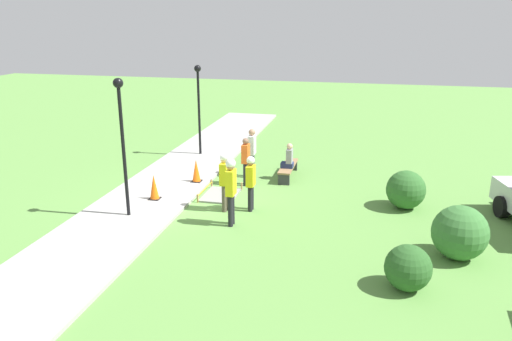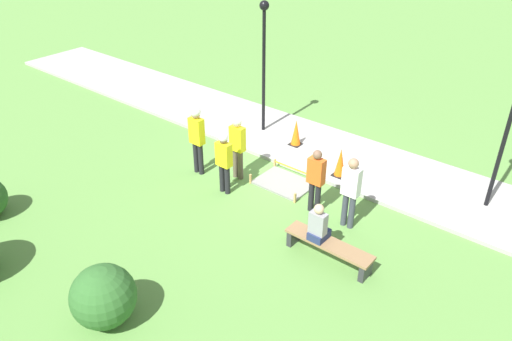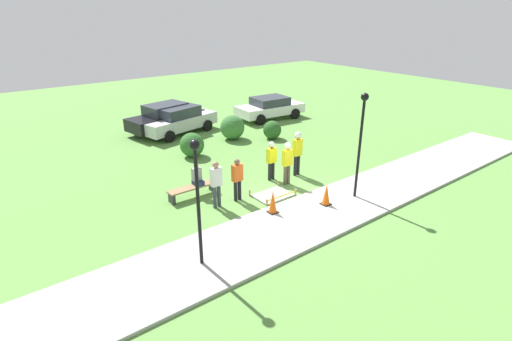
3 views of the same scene
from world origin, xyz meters
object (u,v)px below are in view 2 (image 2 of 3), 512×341
(park_bench, at_px, (329,247))
(lamppost_far, at_px, (512,114))
(bystander_in_gray_shirt, at_px, (351,189))
(lamppost_near, at_px, (264,49))
(person_seated_on_bench, at_px, (318,226))
(worker_trainee, at_px, (237,142))
(traffic_cone_far_patch, at_px, (296,133))
(worker_supervisor, at_px, (197,133))
(worker_assistant, at_px, (224,158))
(traffic_cone_near_patch, at_px, (340,162))
(bystander_in_orange_shirt, at_px, (316,178))

(park_bench, xyz_separation_m, lamppost_far, (-1.99, -4.06, 2.20))
(bystander_in_gray_shirt, xyz_separation_m, lamppost_near, (4.56, -2.61, 1.67))
(person_seated_on_bench, height_order, lamppost_near, lamppost_near)
(worker_trainee, xyz_separation_m, lamppost_far, (-5.65, -2.74, 1.43))
(park_bench, relative_size, lamppost_far, 0.54)
(park_bench, xyz_separation_m, person_seated_on_bench, (0.26, 0.05, 0.47))
(traffic_cone_far_patch, xyz_separation_m, park_bench, (-3.46, 3.70, -0.17))
(traffic_cone_far_patch, distance_m, worker_supervisor, 3.18)
(worker_supervisor, bearing_deg, worker_assistant, 167.31)
(person_seated_on_bench, relative_size, lamppost_far, 0.24)
(worker_trainee, distance_m, lamppost_far, 6.44)
(bystander_in_gray_shirt, height_order, lamppost_near, lamppost_near)
(worker_supervisor, bearing_deg, park_bench, 169.83)
(worker_supervisor, height_order, worker_trainee, worker_supervisor)
(traffic_cone_near_patch, relative_size, person_seated_on_bench, 0.90)
(person_seated_on_bench, relative_size, worker_assistant, 0.52)
(person_seated_on_bench, relative_size, lamppost_near, 0.22)
(traffic_cone_near_patch, bearing_deg, worker_trainee, 37.98)
(person_seated_on_bench, distance_m, bystander_in_gray_shirt, 1.35)
(person_seated_on_bench, distance_m, worker_supervisor, 4.51)
(traffic_cone_near_patch, distance_m, person_seated_on_bench, 3.30)
(park_bench, relative_size, bystander_in_orange_shirt, 1.18)
(person_seated_on_bench, bearing_deg, traffic_cone_near_patch, -67.35)
(traffic_cone_near_patch, distance_m, worker_trainee, 2.78)
(lamppost_far, bearing_deg, park_bench, 63.90)
(park_bench, height_order, person_seated_on_bench, person_seated_on_bench)
(lamppost_near, xyz_separation_m, lamppost_far, (-6.83, -0.16, -0.17))
(park_bench, bearing_deg, worker_supervisor, -10.17)
(worker_trainee, distance_m, bystander_in_gray_shirt, 3.37)
(lamppost_near, relative_size, lamppost_far, 1.08)
(lamppost_far, bearing_deg, person_seated_on_bench, 61.36)
(worker_supervisor, height_order, lamppost_far, lamppost_far)
(person_seated_on_bench, bearing_deg, worker_assistant, -10.87)
(traffic_cone_near_patch, xyz_separation_m, person_seated_on_bench, (-1.27, 3.04, 0.30))
(lamppost_near, bearing_deg, bystander_in_gray_shirt, 150.20)
(person_seated_on_bench, xyz_separation_m, bystander_in_orange_shirt, (0.95, -1.34, 0.15))
(worker_assistant, bearing_deg, traffic_cone_far_patch, -89.99)
(person_seated_on_bench, xyz_separation_m, lamppost_near, (4.59, -3.95, 1.90))
(bystander_in_orange_shirt, height_order, lamppost_far, lamppost_far)
(worker_trainee, xyz_separation_m, bystander_in_gray_shirt, (-3.37, 0.03, -0.07))
(traffic_cone_near_patch, bearing_deg, park_bench, 117.00)
(worker_assistant, height_order, lamppost_near, lamppost_near)
(park_bench, distance_m, worker_assistant, 3.57)
(traffic_cone_near_patch, distance_m, worker_supervisor, 3.87)
(traffic_cone_near_patch, distance_m, lamppost_near, 4.08)
(lamppost_near, height_order, lamppost_far, lamppost_near)
(traffic_cone_near_patch, distance_m, worker_assistant, 3.14)
(worker_trainee, relative_size, lamppost_near, 0.46)
(traffic_cone_near_patch, xyz_separation_m, lamppost_near, (3.33, -0.91, 2.19))
(worker_assistant, relative_size, lamppost_far, 0.46)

